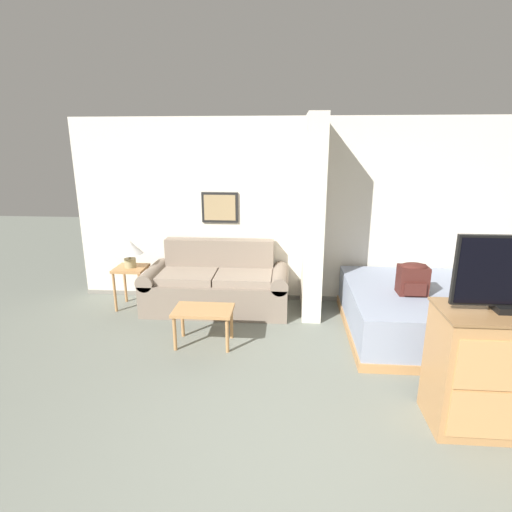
{
  "coord_description": "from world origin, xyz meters",
  "views": [
    {
      "loc": [
        -0.26,
        -2.1,
        2.23
      ],
      "look_at": [
        -0.59,
        2.1,
        1.05
      ],
      "focal_mm": 28.0,
      "sensor_mm": 36.0,
      "label": 1
    }
  ],
  "objects_px": {
    "tv_dresser": "(499,371)",
    "bed": "(425,311)",
    "backpack": "(413,278)",
    "coffee_table": "(203,314)",
    "couch": "(217,286)",
    "table_lamp": "(129,248)"
  },
  "relations": [
    {
      "from": "tv_dresser",
      "to": "bed",
      "type": "bearing_deg",
      "value": 90.47
    },
    {
      "from": "table_lamp",
      "to": "bed",
      "type": "bearing_deg",
      "value": -7.75
    },
    {
      "from": "bed",
      "to": "coffee_table",
      "type": "bearing_deg",
      "value": -169.48
    },
    {
      "from": "couch",
      "to": "tv_dresser",
      "type": "relative_size",
      "value": 1.92
    },
    {
      "from": "couch",
      "to": "table_lamp",
      "type": "bearing_deg",
      "value": -177.62
    },
    {
      "from": "couch",
      "to": "tv_dresser",
      "type": "xyz_separation_m",
      "value": [
        2.66,
        -2.25,
        0.17
      ]
    },
    {
      "from": "table_lamp",
      "to": "backpack",
      "type": "xyz_separation_m",
      "value": [
        3.61,
        -0.67,
        -0.11
      ]
    },
    {
      "from": "table_lamp",
      "to": "coffee_table",
      "type": "bearing_deg",
      "value": -39.37
    },
    {
      "from": "bed",
      "to": "backpack",
      "type": "distance_m",
      "value": 0.54
    },
    {
      "from": "table_lamp",
      "to": "backpack",
      "type": "bearing_deg",
      "value": -10.58
    },
    {
      "from": "table_lamp",
      "to": "bed",
      "type": "relative_size",
      "value": 0.2
    },
    {
      "from": "tv_dresser",
      "to": "bed",
      "type": "relative_size",
      "value": 0.54
    },
    {
      "from": "tv_dresser",
      "to": "backpack",
      "type": "height_order",
      "value": "tv_dresser"
    },
    {
      "from": "couch",
      "to": "table_lamp",
      "type": "distance_m",
      "value": 1.31
    },
    {
      "from": "backpack",
      "to": "bed",
      "type": "bearing_deg",
      "value": 33.09
    },
    {
      "from": "table_lamp",
      "to": "backpack",
      "type": "relative_size",
      "value": 1.05
    },
    {
      "from": "coffee_table",
      "to": "backpack",
      "type": "bearing_deg",
      "value": 7.98
    },
    {
      "from": "backpack",
      "to": "tv_dresser",
      "type": "bearing_deg",
      "value": -80.85
    },
    {
      "from": "coffee_table",
      "to": "backpack",
      "type": "relative_size",
      "value": 1.8
    },
    {
      "from": "tv_dresser",
      "to": "couch",
      "type": "bearing_deg",
      "value": 139.71
    },
    {
      "from": "couch",
      "to": "coffee_table",
      "type": "xyz_separation_m",
      "value": [
        0.03,
        -1.06,
        0.04
      ]
    },
    {
      "from": "backpack",
      "to": "table_lamp",
      "type": "bearing_deg",
      "value": 169.42
    }
  ]
}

